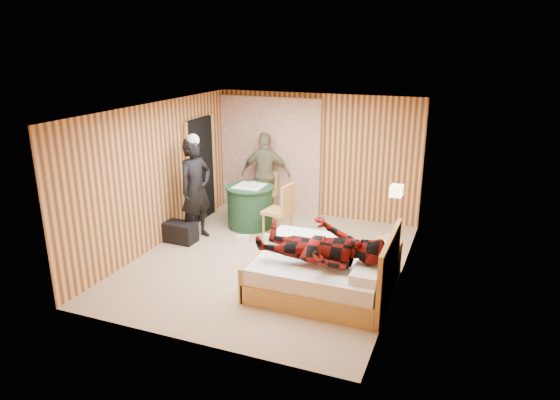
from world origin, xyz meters
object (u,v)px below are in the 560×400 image
at_px(nightstand, 385,260).
at_px(chair_far, 265,190).
at_px(duffel_bag, 179,232).
at_px(man_at_table, 266,174).
at_px(wall_lamp, 397,191).
at_px(bed, 323,273).
at_px(woman_standing, 196,189).
at_px(round_table, 250,206).
at_px(man_on_bed, 321,237).
at_px(chair_near, 282,207).

distance_m(nightstand, chair_far, 3.47).
distance_m(duffel_bag, man_at_table, 2.25).
distance_m(wall_lamp, man_at_table, 3.38).
xyz_separation_m(wall_lamp, nightstand, (-0.04, -0.35, -1.01)).
height_order(bed, woman_standing, woman_standing).
xyz_separation_m(wall_lamp, bed, (-0.79, -1.14, -1.00)).
relative_size(nightstand, round_table, 0.63).
bearing_deg(chair_far, nightstand, -25.66).
relative_size(round_table, man_at_table, 0.54).
bearing_deg(wall_lamp, duffel_bag, -175.79).
bearing_deg(round_table, bed, -44.13).
relative_size(man_at_table, man_on_bed, 0.97).
bearing_deg(bed, duffel_bag, 163.89).
relative_size(bed, man_at_table, 1.13).
bearing_deg(nightstand, duffel_bag, 178.94).
bearing_deg(round_table, man_on_bed, -46.86).
bearing_deg(duffel_bag, bed, -14.30).
height_order(wall_lamp, man_on_bed, man_on_bed).
distance_m(chair_near, man_on_bed, 2.36).
relative_size(bed, duffel_bag, 3.02).
xyz_separation_m(nightstand, chair_near, (-2.05, 0.91, 0.31)).
bearing_deg(man_at_table, chair_far, 92.81).
bearing_deg(woman_standing, nightstand, -76.40).
bearing_deg(bed, chair_near, 127.44).
height_order(bed, man_on_bed, man_on_bed).
relative_size(round_table, man_on_bed, 0.53).
distance_m(man_at_table, man_on_bed, 3.71).
height_order(wall_lamp, duffel_bag, wall_lamp).
bearing_deg(chair_near, woman_standing, -62.89).
bearing_deg(nightstand, chair_near, 156.15).
bearing_deg(duffel_bag, woman_standing, 55.99).
bearing_deg(woman_standing, round_table, -17.39).
bearing_deg(woman_standing, duffel_bag, 163.81).
distance_m(nightstand, man_at_table, 3.55).
distance_m(wall_lamp, nightstand, 1.07).
height_order(round_table, chair_near, chair_near).
xyz_separation_m(nightstand, duffel_bag, (-3.73, 0.07, -0.11)).
bearing_deg(round_table, nightstand, -23.61).
bearing_deg(wall_lamp, chair_near, 165.01).
relative_size(wall_lamp, round_table, 0.28).
height_order(chair_far, chair_near, chair_near).
distance_m(bed, nightstand, 1.09).
height_order(nightstand, round_table, round_table).
distance_m(bed, man_on_bed, 0.68).
bearing_deg(woman_standing, chair_near, -50.20).
height_order(nightstand, man_on_bed, man_on_bed).
bearing_deg(man_on_bed, bed, 95.28).
xyz_separation_m(chair_far, chair_near, (0.79, -1.07, 0.06)).
bearing_deg(man_on_bed, wall_lamp, 60.46).
relative_size(nightstand, chair_far, 0.63).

